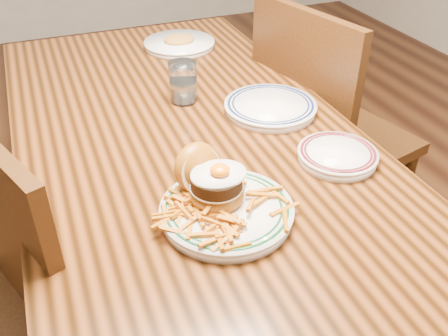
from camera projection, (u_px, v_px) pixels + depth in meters
name	position (u px, v px, depth m)	size (l,w,h in m)	color
floor	(193.00, 312.00, 1.74)	(6.00, 6.00, 0.00)	black
table	(184.00, 154.00, 1.37)	(0.85, 1.60, 0.75)	black
chair_right	(323.00, 133.00, 1.74)	(0.55, 0.55, 0.97)	#42260D
main_plate	(222.00, 200.00, 1.00)	(0.27, 0.29, 0.13)	white
side_plate	(337.00, 155.00, 1.17)	(0.19, 0.19, 0.03)	white
rear_plate	(270.00, 107.00, 1.37)	(0.25, 0.25, 0.03)	white
water_glass	(183.00, 85.00, 1.41)	(0.08, 0.08, 0.12)	white
far_plate	(179.00, 43.00, 1.77)	(0.25, 0.25, 0.04)	white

